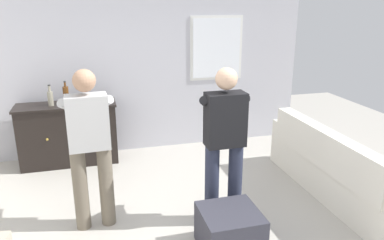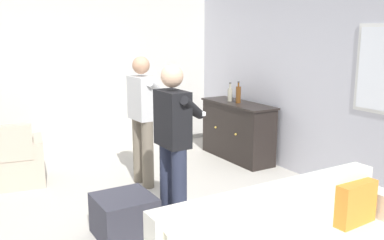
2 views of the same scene
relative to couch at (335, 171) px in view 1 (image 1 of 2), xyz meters
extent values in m
cube|color=silver|center=(-1.99, 2.24, 1.07)|extent=(5.20, 0.12, 2.80)
cube|color=silver|center=(-0.79, 2.18, 1.24)|extent=(0.86, 0.02, 1.00)
cube|color=white|center=(-0.79, 2.17, 1.24)|extent=(0.78, 0.03, 0.92)
cube|color=silver|center=(0.05, 0.00, -0.12)|extent=(0.55, 2.06, 0.42)
cube|color=silver|center=(-0.16, 0.00, 0.31)|extent=(0.18, 2.06, 0.44)
cube|color=silver|center=(0.05, 1.11, -0.01)|extent=(0.55, 0.18, 0.64)
cube|color=orange|center=(-0.03, 0.78, 0.27)|extent=(0.16, 0.41, 0.36)
cube|color=beige|center=(-0.03, -0.78, 0.27)|extent=(0.20, 0.42, 0.36)
cube|color=black|center=(-3.12, 1.88, 0.10)|extent=(1.34, 0.44, 0.87)
cube|color=black|center=(-3.12, 1.88, 0.55)|extent=(1.38, 0.48, 0.03)
sphere|color=#B79338|center=(-3.39, 1.65, 0.14)|extent=(0.04, 0.04, 0.04)
sphere|color=#B79338|center=(-2.86, 1.65, 0.14)|extent=(0.04, 0.04, 0.04)
cylinder|color=#593314|center=(-3.10, 1.87, 0.69)|extent=(0.08, 0.08, 0.26)
cylinder|color=#593314|center=(-3.10, 1.87, 0.85)|extent=(0.03, 0.03, 0.06)
cylinder|color=#262626|center=(-3.10, 1.87, 0.89)|extent=(0.03, 0.03, 0.02)
cylinder|color=gray|center=(-3.31, 1.86, 0.66)|extent=(0.08, 0.08, 0.20)
cylinder|color=gray|center=(-3.31, 1.86, 0.80)|extent=(0.03, 0.03, 0.08)
cylinder|color=#262626|center=(-3.31, 1.86, 0.85)|extent=(0.04, 0.04, 0.02)
cube|color=#33333D|center=(-1.59, -0.64, -0.13)|extent=(0.55, 0.55, 0.41)
cylinder|color=#6B6051|center=(-2.94, 0.11, 0.11)|extent=(0.15, 0.15, 0.88)
cylinder|color=#6B6051|center=(-2.68, 0.13, 0.11)|extent=(0.15, 0.15, 0.88)
cube|color=#B7B7B7|center=(-2.81, 0.12, 0.82)|extent=(0.41, 0.24, 0.55)
sphere|color=tan|center=(-2.81, 0.12, 1.24)|extent=(0.22, 0.22, 0.22)
cylinder|color=#B7B7B7|center=(-2.93, 0.27, 0.93)|extent=(0.31, 0.42, 0.29)
cylinder|color=#B7B7B7|center=(-2.70, 0.28, 0.93)|extent=(0.34, 0.40, 0.29)
cube|color=white|center=(-2.83, 0.44, 0.85)|extent=(0.15, 0.05, 0.04)
cylinder|color=#282D42|center=(-1.61, -0.15, 0.11)|extent=(0.15, 0.15, 0.88)
cylinder|color=#282D42|center=(-1.35, -0.15, 0.11)|extent=(0.15, 0.15, 0.88)
cube|color=black|center=(-1.48, -0.15, 0.82)|extent=(0.40, 0.22, 0.55)
sphere|color=#D8AD8C|center=(-1.48, -0.15, 1.24)|extent=(0.22, 0.22, 0.22)
cylinder|color=black|center=(-1.59, 0.01, 0.93)|extent=(0.33, 0.41, 0.29)
cylinder|color=black|center=(-1.36, 0.01, 0.93)|extent=(0.33, 0.41, 0.29)
cube|color=white|center=(-1.48, 0.17, 0.85)|extent=(0.15, 0.04, 0.04)
camera|label=1|loc=(-2.74, -3.51, 1.95)|focal=35.00mm
camera|label=2|loc=(2.13, -2.08, 1.67)|focal=40.00mm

